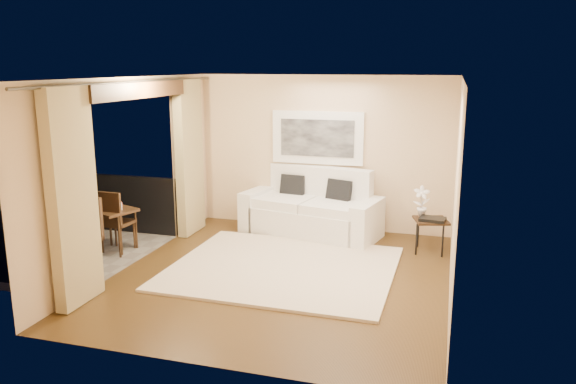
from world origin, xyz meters
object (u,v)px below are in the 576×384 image
at_px(balcony_chair_far, 113,217).
at_px(ice_bucket, 111,201).
at_px(side_table, 431,223).
at_px(orchid, 422,201).
at_px(sofa, 313,211).
at_px(bistro_table, 113,215).
at_px(balcony_chair_near, 84,229).

xyz_separation_m(balcony_chair_far, ice_bucket, (-0.14, 0.19, 0.21)).
height_order(side_table, orchid, orchid).
xyz_separation_m(sofa, balcony_chair_far, (-2.71, -1.89, 0.17)).
relative_size(side_table, balcony_chair_far, 0.61).
height_order(sofa, bistro_table, sofa).
bearing_deg(bistro_table, orchid, 18.06).
distance_m(balcony_chair_far, ice_bucket, 0.31).
bearing_deg(side_table, bistro_table, -164.04).
bearing_deg(balcony_chair_near, sofa, 54.23).
xyz_separation_m(bistro_table, balcony_chair_near, (0.14, -0.92, 0.04)).
bearing_deg(side_table, orchid, 140.18).
distance_m(bistro_table, balcony_chair_near, 0.93).
xyz_separation_m(side_table, orchid, (-0.16, 0.14, 0.30)).
relative_size(balcony_chair_near, ice_bucket, 5.43).
relative_size(orchid, balcony_chair_near, 0.45).
bearing_deg(side_table, balcony_chair_near, -153.68).
distance_m(sofa, balcony_chair_near, 3.78).
relative_size(side_table, balcony_chair_near, 0.55).
height_order(side_table, balcony_chair_near, balcony_chair_near).
distance_m(sofa, balcony_chair_far, 3.30).
height_order(side_table, bistro_table, bistro_table).
bearing_deg(bistro_table, balcony_chair_near, -81.10).
distance_m(balcony_chair_near, ice_bucket, 1.09).
bearing_deg(bistro_table, ice_bucket, 129.63).
xyz_separation_m(sofa, bistro_table, (-2.73, -1.83, 0.20)).
xyz_separation_m(side_table, bistro_table, (-4.74, -1.36, 0.13)).
xyz_separation_m(balcony_chair_near, ice_bucket, (-0.25, 1.05, 0.15)).
xyz_separation_m(orchid, balcony_chair_near, (-4.43, -2.41, -0.14)).
relative_size(orchid, bistro_table, 0.66).
relative_size(side_table, ice_bucket, 3.00).
bearing_deg(sofa, side_table, -1.38).
height_order(side_table, ice_bucket, ice_bucket).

